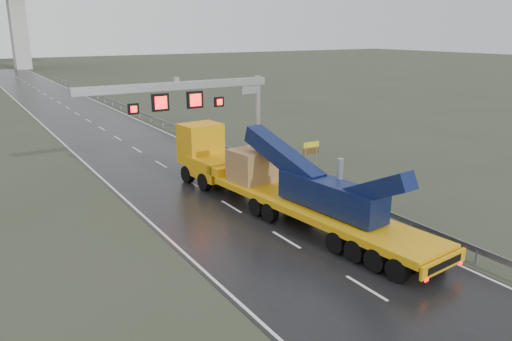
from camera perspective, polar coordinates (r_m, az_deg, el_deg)
ground at (r=23.80m, az=9.10°, el=-11.18°), size 400.00×400.00×0.00m
road at (r=58.61m, az=-17.21°, el=4.59°), size 11.00×200.00×0.02m
guardrail at (r=51.12m, az=-7.72°, el=4.38°), size 0.20×140.00×1.40m
sign_gantry at (r=37.89m, az=-6.05°, el=7.99°), size 14.90×1.20×7.42m
heavy_haul_truck at (r=30.85m, az=1.06°, el=-0.71°), size 5.15×21.52×5.01m
exit_sign_pair at (r=38.51m, az=6.30°, el=2.25°), size 1.45×0.08×2.49m
striped_barrier at (r=40.90m, az=0.49°, el=1.34°), size 0.58×0.32×0.98m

